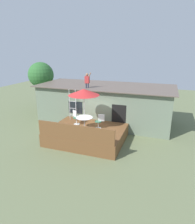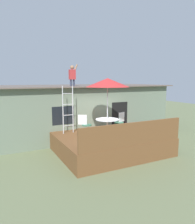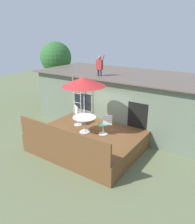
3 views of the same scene
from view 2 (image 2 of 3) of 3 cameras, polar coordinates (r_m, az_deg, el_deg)
name	(u,v)px [view 2 (image 2 of 3)]	position (r m, az deg, el deg)	size (l,w,h in m)	color
ground_plane	(108,151)	(10.13, 2.92, -10.28)	(40.00, 40.00, 0.00)	#66704C
house	(79,110)	(12.96, -4.92, 0.60)	(10.50, 4.50, 2.95)	slate
deck	(108,143)	(10.01, 2.94, -8.11)	(4.64, 3.96, 0.80)	brown
deck_railing	(134,134)	(8.23, 9.68, -5.80)	(4.54, 0.08, 0.90)	brown
patio_table	(107,123)	(9.54, 2.62, -2.84)	(1.04, 1.04, 0.74)	silver
patio_umbrella	(108,83)	(9.35, 2.69, 7.79)	(1.90, 1.90, 2.54)	silver
step_ladder	(68,110)	(9.99, -7.85, 0.60)	(0.52, 0.04, 2.20)	silver
person_figure	(72,74)	(11.19, -6.68, 9.96)	(0.47, 0.20, 1.11)	#33384C
patio_chair_left	(85,125)	(9.66, -3.25, -3.49)	(0.57, 0.45, 0.92)	silver
patio_chair_right	(120,122)	(10.29, 5.98, -2.77)	(0.60, 0.44, 0.92)	silver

